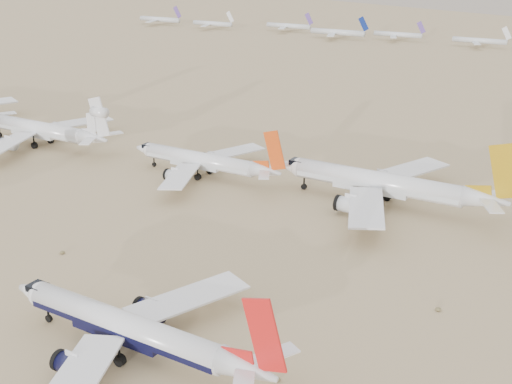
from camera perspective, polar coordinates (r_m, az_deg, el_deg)
ground at (r=102.18m, az=-10.87°, el=-12.37°), size 7000.00×7000.00×0.00m
main_airliner at (r=94.96m, az=-10.71°, el=-11.98°), size 45.64×44.58×16.11m
row2_gold_tail at (r=148.54m, az=11.51°, el=0.69°), size 52.82×51.66×18.81m
row2_orange_tail at (r=164.88m, az=-4.52°, el=2.74°), size 43.36×42.42×15.47m
row2_white_trijet at (r=200.72m, az=-18.32°, el=5.27°), size 50.16×49.02×17.77m
distant_storage_row at (r=413.66m, az=19.26°, el=12.59°), size 527.12×52.82×13.04m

